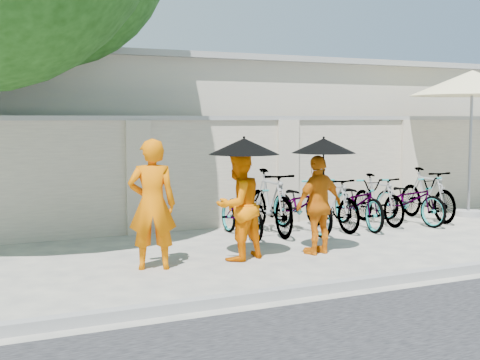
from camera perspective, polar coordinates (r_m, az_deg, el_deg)
name	(u,v)px	position (r m, az deg, el deg)	size (l,w,h in m)	color
ground	(272,263)	(9.54, 2.73, -7.05)	(80.00, 80.00, 0.00)	beige
kerb	(340,285)	(8.12, 8.56, -8.89)	(40.00, 0.16, 0.12)	gray
compound_wall	(238,173)	(12.67, -0.21, 0.61)	(20.00, 0.30, 2.00)	beige
building_behind	(207,136)	(16.51, -2.81, 3.79)	(14.00, 6.00, 3.20)	beige
monk_left	(152,204)	(9.07, -7.51, -2.07)	(0.65, 0.42, 1.77)	#E56800
monk_center	(238,205)	(9.59, -0.14, -2.17)	(0.77, 0.60, 1.58)	orange
parasol_center	(244,146)	(9.47, 0.35, 2.89)	(1.01, 1.01, 0.86)	black
monk_right	(319,205)	(10.08, 6.75, -2.11)	(0.87, 0.36, 1.49)	orange
parasol_right	(324,146)	(9.95, 7.15, 2.92)	(0.95, 0.95, 0.90)	black
patio_umbrella	(472,85)	(14.64, 19.20, 7.70)	(2.74, 2.74, 3.01)	gray
bike_0	(242,212)	(11.43, 0.17, -2.78)	(0.57, 1.64, 0.86)	gray
bike_1	(271,202)	(11.74, 2.63, -1.88)	(0.54, 1.90, 1.14)	gray
bike_2	(302,205)	(11.98, 5.30, -2.10)	(0.66, 1.90, 1.00)	gray
bike_3	(331,203)	(12.25, 7.81, -1.94)	(0.47, 1.67, 1.01)	gray
bike_4	(359,202)	(12.58, 10.12, -1.89)	(0.64, 1.83, 0.96)	gray
bike_5	(378,199)	(13.09, 11.70, -1.63)	(0.45, 1.61, 0.96)	gray
bike_6	(410,200)	(13.30, 14.31, -1.64)	(0.62, 1.78, 0.93)	gray
bike_7	(427,194)	(13.82, 15.69, -1.18)	(0.49, 1.74, 1.05)	gray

